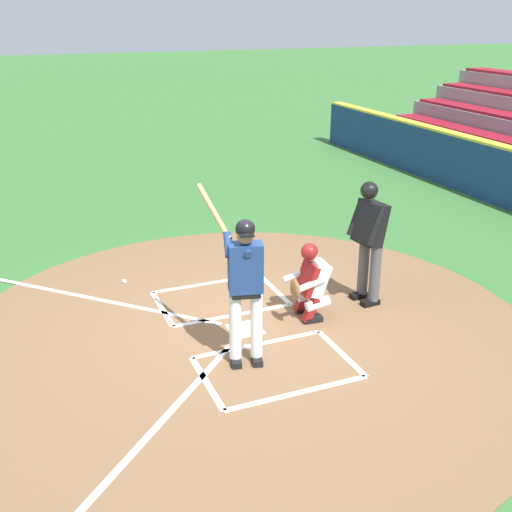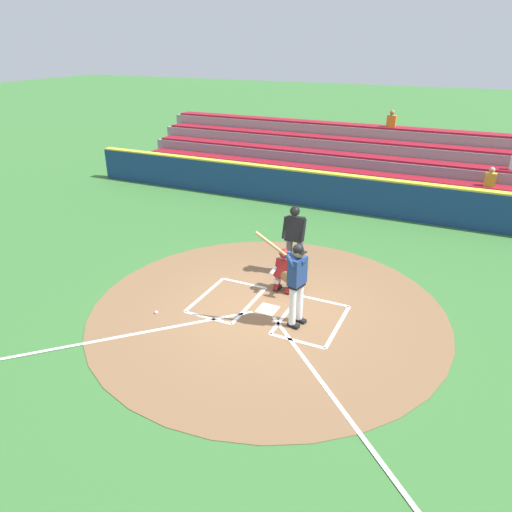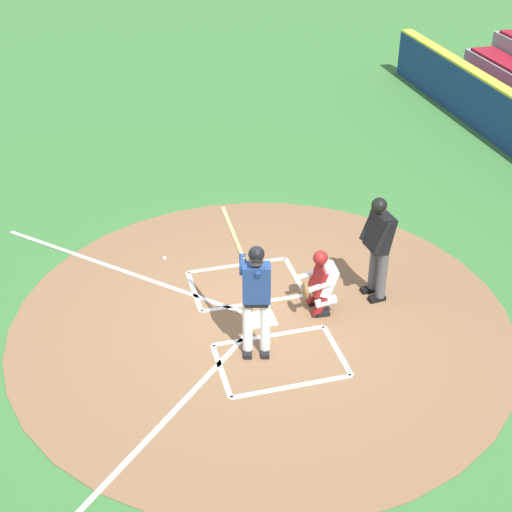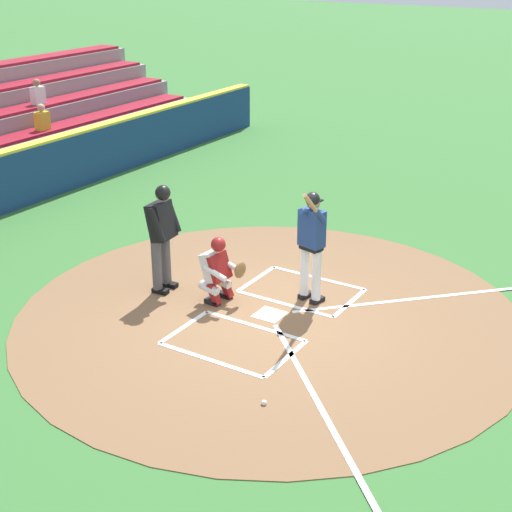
% 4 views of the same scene
% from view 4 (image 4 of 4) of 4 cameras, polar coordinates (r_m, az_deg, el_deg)
% --- Properties ---
extents(ground_plane, '(120.00, 120.00, 0.00)m').
position_cam_4_polar(ground_plane, '(12.00, 1.03, -4.49)').
color(ground_plane, '#387033').
extents(dirt_circle, '(8.00, 8.00, 0.01)m').
position_cam_4_polar(dirt_circle, '(11.99, 1.03, -4.46)').
color(dirt_circle, brown).
rests_on(dirt_circle, ground).
extents(home_plate_and_chalk, '(7.93, 4.91, 0.01)m').
position_cam_4_polar(home_plate_and_chalk, '(11.62, 4.77, -5.45)').
color(home_plate_and_chalk, white).
rests_on(home_plate_and_chalk, dirt_circle).
extents(batter, '(1.05, 0.54, 2.13)m').
position_cam_4_polar(batter, '(12.03, 4.21, 1.27)').
color(batter, white).
rests_on(batter, ground).
extents(catcher, '(0.59, 0.64, 1.13)m').
position_cam_4_polar(catcher, '(12.23, -2.84, -0.91)').
color(catcher, black).
rests_on(catcher, ground).
extents(plate_umpire, '(0.60, 0.45, 1.86)m').
position_cam_4_polar(plate_umpire, '(12.50, -7.10, 1.89)').
color(plate_umpire, '#4C4C51').
rests_on(plate_umpire, ground).
extents(baseball, '(0.07, 0.07, 0.07)m').
position_cam_4_polar(baseball, '(9.81, 0.60, -10.99)').
color(baseball, white).
rests_on(baseball, ground).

